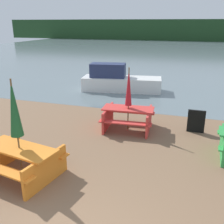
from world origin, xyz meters
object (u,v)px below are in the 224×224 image
object	(u,v)px
umbrella_darkgreen	(14,109)
picnic_table_red	(128,116)
picnic_table_orange	(21,158)
boat	(119,81)
signboard	(196,121)
umbrella_crimson	(129,87)

from	to	relation	value
umbrella_darkgreen	picnic_table_red	bearing A→B (deg)	64.78
picnic_table_red	umbrella_darkgreen	size ratio (longest dim) A/B	0.77
picnic_table_orange	picnic_table_red	xyz separation A→B (m)	(1.66, 3.52, 0.00)
umbrella_darkgreen	boat	distance (m)	8.58
umbrella_darkgreen	signboard	distance (m)	5.66
umbrella_crimson	boat	bearing A→B (deg)	109.88
signboard	picnic_table_red	bearing A→B (deg)	-168.93
picnic_table_red	signboard	distance (m)	2.22
picnic_table_orange	boat	xyz separation A→B (m)	(-0.14, 8.50, 0.07)
picnic_table_red	umbrella_darkgreen	xyz separation A→B (m)	(-1.66, -3.52, 1.21)
umbrella_crimson	boat	distance (m)	5.38
picnic_table_red	umbrella_crimson	bearing A→B (deg)	93.58
umbrella_darkgreen	boat	bearing A→B (deg)	90.95
picnic_table_orange	signboard	distance (m)	5.51
boat	umbrella_crimson	bearing A→B (deg)	-78.95
umbrella_crimson	boat	size ratio (longest dim) A/B	0.50
umbrella_darkgreen	signboard	world-z (taller)	umbrella_darkgreen
picnic_table_orange	umbrella_darkgreen	size ratio (longest dim) A/B	0.86
boat	signboard	bearing A→B (deg)	-57.67
picnic_table_red	umbrella_crimson	world-z (taller)	umbrella_crimson
picnic_table_orange	umbrella_darkgreen	world-z (taller)	umbrella_darkgreen
picnic_table_orange	signboard	world-z (taller)	signboard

